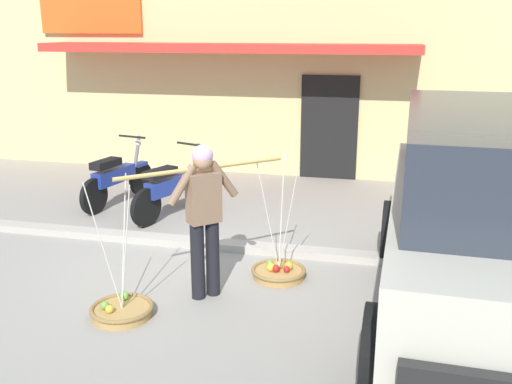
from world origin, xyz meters
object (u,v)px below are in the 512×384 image
fruit_basket_right_side (279,271)px  parked_truck (494,214)px  fruit_vendor (204,211)px  motorcycle_nearest_shop (117,178)px  fruit_basket_left_side (122,310)px  motorcycle_second_in_row (172,188)px

fruit_basket_right_side → parked_truck: (2.20, -0.55, 1.05)m
fruit_vendor → motorcycle_nearest_shop: 3.89m
fruit_vendor → motorcycle_nearest_shop: bearing=130.6°
fruit_vendor → fruit_basket_left_side: fruit_vendor is taller
fruit_basket_right_side → motorcycle_second_in_row: size_ratio=0.84×
fruit_vendor → motorcycle_nearest_shop: size_ratio=0.94×
motorcycle_nearest_shop → fruit_basket_right_side: bearing=-35.5°
motorcycle_second_in_row → parked_truck: parked_truck is taller
fruit_basket_right_side → motorcycle_nearest_shop: 3.94m
motorcycle_nearest_shop → parked_truck: bearing=-27.7°
fruit_basket_left_side → motorcycle_nearest_shop: size_ratio=0.81×
fruit_basket_left_side → motorcycle_nearest_shop: 4.03m
parked_truck → fruit_vendor: bearing=-178.0°
fruit_vendor → motorcycle_nearest_shop: (-2.51, 2.93, -0.53)m
fruit_basket_right_side → motorcycle_nearest_shop: size_ratio=0.81×
fruit_basket_left_side → motorcycle_nearest_shop: (-1.82, 3.58, 0.38)m
motorcycle_nearest_shop → parked_truck: parked_truck is taller
motorcycle_nearest_shop → motorcycle_second_in_row: (1.13, -0.38, 0.00)m
motorcycle_second_in_row → fruit_basket_right_side: bearing=-42.5°
fruit_basket_right_side → parked_truck: size_ratio=0.30×
motorcycle_nearest_shop → motorcycle_second_in_row: bearing=-18.6°
fruit_basket_left_side → fruit_basket_right_side: 1.90m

